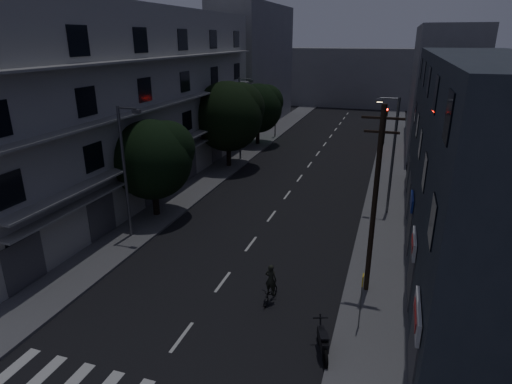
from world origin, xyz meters
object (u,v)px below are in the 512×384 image
Objects in this scene: bus_stop_sign at (362,292)px; motorcycle at (323,343)px; utility_pole at (375,199)px; cyclist at (271,289)px.

motorcycle is (-1.22, -1.94, -1.35)m from bus_stop_sign.
utility_pole is 4.60× the size of cyclist.
bus_stop_sign is 4.41m from cyclist.
utility_pole is at bearing 88.73° from bus_stop_sign.
cyclist is at bearing 168.27° from bus_stop_sign.
utility_pole is 4.31m from bus_stop_sign.
motorcycle is at bearing -36.24° from cyclist.
cyclist is (-4.22, -2.25, -4.21)m from utility_pole.
bus_stop_sign is at bearing -4.25° from cyclist.
bus_stop_sign is at bearing 38.76° from motorcycle.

